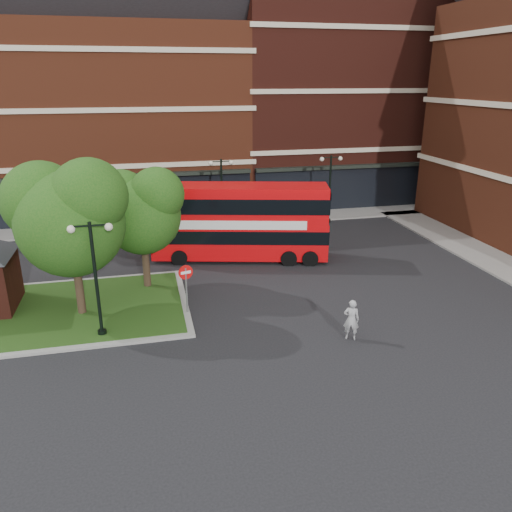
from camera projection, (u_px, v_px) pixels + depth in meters
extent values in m
plane|color=black|center=(232.00, 325.00, 21.94)|extent=(120.00, 120.00, 0.00)
cube|color=slate|center=(192.00, 223.00, 37.05)|extent=(44.00, 3.00, 0.12)
cube|color=maroon|center=(78.00, 121.00, 39.87)|extent=(26.00, 12.00, 14.00)
cube|color=#471911|center=(336.00, 104.00, 44.22)|extent=(18.00, 12.00, 16.00)
cube|color=gray|center=(50.00, 312.00, 22.97)|extent=(12.60, 7.60, 0.12)
cube|color=#19380F|center=(50.00, 312.00, 22.96)|extent=(12.00, 7.00, 0.15)
cylinder|color=#2D2116|center=(78.00, 275.00, 22.18)|extent=(0.36, 0.36, 3.92)
sphere|color=#184912|center=(71.00, 224.00, 21.38)|extent=(4.60, 4.60, 4.60)
sphere|color=#184912|center=(42.00, 201.00, 21.46)|extent=(3.45, 3.45, 3.45)
sphere|color=#184912|center=(89.00, 196.00, 20.73)|extent=(3.22, 3.22, 3.22)
cylinder|color=#2D2116|center=(145.00, 256.00, 25.19)|extent=(0.36, 0.36, 3.47)
sphere|color=#184912|center=(142.00, 216.00, 24.48)|extent=(3.80, 3.80, 3.80)
sphere|color=#184912|center=(121.00, 198.00, 24.53)|extent=(2.85, 2.85, 2.85)
sphere|color=#184912|center=(157.00, 195.00, 23.92)|extent=(2.66, 2.66, 2.66)
cylinder|color=black|center=(96.00, 282.00, 20.11)|extent=(0.14, 0.14, 5.00)
cylinder|color=black|center=(102.00, 333.00, 20.90)|extent=(0.36, 0.36, 0.30)
cube|color=black|center=(90.00, 226.00, 19.31)|extent=(1.40, 0.06, 0.06)
sphere|color=#F2EACC|center=(71.00, 229.00, 19.20)|extent=(0.32, 0.32, 0.32)
sphere|color=#F2EACC|center=(109.00, 227.00, 19.50)|extent=(0.32, 0.32, 0.32)
cylinder|color=black|center=(222.00, 195.00, 34.82)|extent=(0.14, 0.14, 5.00)
cylinder|color=black|center=(223.00, 227.00, 35.61)|extent=(0.36, 0.36, 0.30)
cube|color=black|center=(221.00, 161.00, 34.02)|extent=(1.40, 0.06, 0.06)
sphere|color=#F2EACC|center=(211.00, 163.00, 33.91)|extent=(0.32, 0.32, 0.32)
sphere|color=#F2EACC|center=(231.00, 163.00, 34.20)|extent=(0.32, 0.32, 0.32)
cylinder|color=black|center=(330.00, 190.00, 36.52)|extent=(0.14, 0.14, 5.00)
cylinder|color=black|center=(328.00, 221.00, 37.32)|extent=(0.36, 0.36, 0.30)
cube|color=black|center=(331.00, 157.00, 35.73)|extent=(1.40, 0.06, 0.06)
sphere|color=#F2EACC|center=(322.00, 159.00, 35.61)|extent=(0.32, 0.32, 0.32)
sphere|color=#F2EACC|center=(340.00, 158.00, 35.91)|extent=(0.32, 0.32, 0.32)
cube|color=red|center=(240.00, 236.00, 29.52)|extent=(10.47, 4.75, 1.95)
cube|color=red|center=(240.00, 204.00, 28.86)|extent=(10.36, 4.70, 1.95)
cube|color=black|center=(240.00, 202.00, 28.83)|extent=(10.47, 4.75, 0.88)
cube|color=silver|center=(239.00, 225.00, 28.06)|extent=(7.43, 1.91, 0.51)
imported|color=#9B9A9D|center=(351.00, 320.00, 20.47)|extent=(0.76, 0.65, 1.77)
imported|color=#B4B6BB|center=(101.00, 221.00, 35.00)|extent=(4.46, 1.96, 1.49)
imported|color=silver|center=(267.00, 212.00, 37.49)|extent=(4.54, 1.91, 1.46)
cylinder|color=slate|center=(187.00, 291.00, 22.55)|extent=(0.08, 0.08, 2.28)
cylinder|color=red|center=(186.00, 272.00, 22.23)|extent=(0.66, 0.20, 0.66)
cube|color=white|center=(186.00, 272.00, 22.23)|extent=(0.46, 0.15, 0.12)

